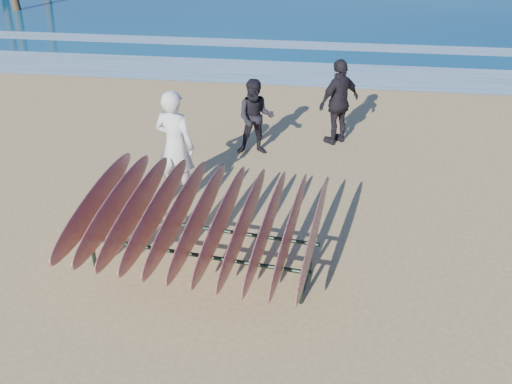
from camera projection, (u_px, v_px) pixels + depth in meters
ground at (248, 280)px, 7.45m from camera, size 120.00×120.00×0.00m
foam_near at (301, 73)px, 16.12m from camera, size 160.00×160.00×0.00m
foam_far at (308, 45)px, 19.16m from camera, size 160.00×160.00×0.00m
surfboard_rack at (199, 219)px, 7.23m from camera, size 3.42×2.78×1.34m
person_white at (175, 146)px, 9.07m from camera, size 0.80×0.62×1.93m
person_dark_a at (256, 117)px, 10.77m from camera, size 0.81×0.66×1.54m
person_dark_b at (339, 102)px, 11.21m from camera, size 1.05×1.05×1.79m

